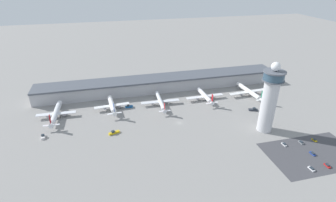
{
  "coord_description": "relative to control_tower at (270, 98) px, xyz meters",
  "views": [
    {
      "loc": [
        -53.88,
        -178.2,
        113.84
      ],
      "look_at": [
        -4.52,
        21.74,
        10.3
      ],
      "focal_mm": 28.0,
      "sensor_mm": 36.0,
      "label": 1
    }
  ],
  "objects": [
    {
      "name": "control_tower",
      "position": [
        0.0,
        0.0,
        0.0
      ],
      "size": [
        16.05,
        16.05,
        55.94
      ],
      "color": "silver",
      "rests_on": "ground"
    },
    {
      "name": "airplane_gate_alpha",
      "position": [
        -162.34,
        59.07,
        -23.62
      ],
      "size": [
        32.63,
        41.77,
        13.75
      ],
      "color": "silver",
      "rests_on": "ground"
    },
    {
      "name": "car_red_hatchback",
      "position": [
        16.44,
        -22.75,
        -27.29
      ],
      "size": [
        1.96,
        4.37,
        1.55
      ],
      "color": "black",
      "rests_on": "ground"
    },
    {
      "name": "service_truck_catering",
      "position": [
        -168.27,
        29.85,
        -26.95
      ],
      "size": [
        3.0,
        5.89,
        2.74
      ],
      "color": "black",
      "rests_on": "ground"
    },
    {
      "name": "service_truck_baggage",
      "position": [
        8.32,
        30.26,
        -26.89
      ],
      "size": [
        8.35,
        5.03,
        2.9
      ],
      "color": "black",
      "rests_on": "ground"
    },
    {
      "name": "parking_lot_surface",
      "position": [
        15.92,
        -35.54,
        -27.89
      ],
      "size": [
        64.0,
        40.0,
        0.01
      ],
      "primitive_type": "cube",
      "color": "#424247",
      "rests_on": "ground"
    },
    {
      "name": "airplane_gate_bravo",
      "position": [
        -114.97,
        62.32,
        -23.38
      ],
      "size": [
        31.58,
        34.76,
        13.75
      ],
      "color": "white",
      "rests_on": "ground"
    },
    {
      "name": "airplane_gate_charlie",
      "position": [
        -70.66,
        60.74,
        -24.0
      ],
      "size": [
        35.96,
        41.02,
        11.67
      ],
      "color": "silver",
      "rests_on": "ground"
    },
    {
      "name": "car_yellow_taxi",
      "position": [
        15.7,
        -48.64,
        -27.28
      ],
      "size": [
        2.01,
        4.61,
        1.59
      ],
      "color": "black",
      "rests_on": "ground"
    },
    {
      "name": "ground_plane",
      "position": [
        -62.16,
        25.8,
        -27.9
      ],
      "size": [
        1000.0,
        1000.0,
        0.0
      ],
      "primitive_type": "plane",
      "color": "gray"
    },
    {
      "name": "service_truck_water",
      "position": [
        -100.0,
        63.16,
        -26.86
      ],
      "size": [
        7.06,
        2.73,
        2.97
      ],
      "color": "black",
      "rests_on": "ground"
    },
    {
      "name": "service_truck_fuel",
      "position": [
        -115.93,
        22.75,
        -26.95
      ],
      "size": [
        8.77,
        4.76,
        2.74
      ],
      "color": "black",
      "rests_on": "ground"
    },
    {
      "name": "car_black_suv",
      "position": [
        2.93,
        -21.85,
        -27.32
      ],
      "size": [
        1.95,
        4.47,
        1.49
      ],
      "color": "black",
      "rests_on": "ground"
    },
    {
      "name": "car_green_van",
      "position": [
        3.57,
        -48.84,
        -27.3
      ],
      "size": [
        2.09,
        4.82,
        1.53
      ],
      "color": "black",
      "rests_on": "ground"
    },
    {
      "name": "airplane_gate_delta",
      "position": [
        -26.19,
        61.26,
        -23.85
      ],
      "size": [
        37.46,
        33.92,
        13.0
      ],
      "color": "white",
      "rests_on": "ground"
    },
    {
      "name": "terminal_building",
      "position": [
        -62.16,
        95.8,
        -20.82
      ],
      "size": [
        250.73,
        25.0,
        13.96
      ],
      "color": "#B2B2B7",
      "rests_on": "ground"
    },
    {
      "name": "airplane_gate_echo",
      "position": [
        20.41,
        60.1,
        -23.54
      ],
      "size": [
        41.81,
        42.81,
        13.34
      ],
      "color": "white",
      "rests_on": "ground"
    },
    {
      "name": "car_white_wagon",
      "position": [
        15.34,
        -35.9,
        -27.32
      ],
      "size": [
        1.91,
        4.65,
        1.48
      ],
      "color": "black",
      "rests_on": "ground"
    },
    {
      "name": "car_silver_sedan",
      "position": [
        28.23,
        -22.45,
        -27.34
      ],
      "size": [
        1.89,
        4.1,
        1.43
      ],
      "color": "black",
      "rests_on": "ground"
    }
  ]
}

